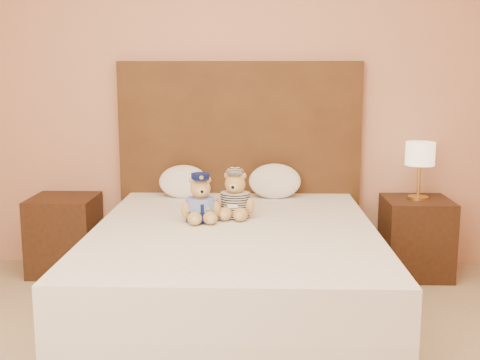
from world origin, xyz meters
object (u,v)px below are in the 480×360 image
teddy_prisoner (235,194)px  pillow_left (183,180)px  lamp (420,157)px  bed (235,273)px  pillow_right (275,179)px  nightstand_left (65,234)px  nightstand_right (416,237)px  teddy_police (200,198)px

teddy_prisoner → pillow_left: teddy_prisoner is taller
lamp → teddy_prisoner: size_ratio=1.39×
bed → pillow_right: pillow_right is taller
lamp → pillow_right: (-1.00, 0.03, -0.17)m
nightstand_left → bed: bearing=-32.6°
nightstand_left → teddy_prisoner: (1.25, -0.58, 0.42)m
nightstand_left → pillow_left: (0.86, 0.03, 0.40)m
nightstand_right → teddy_police: size_ratio=1.92×
bed → lamp: (1.25, 0.80, 0.57)m
nightstand_right → teddy_police: (-1.45, -0.68, 0.42)m
pillow_left → pillow_right: pillow_right is taller
teddy_police → pillow_right: (0.46, 0.71, -0.01)m
lamp → teddy_prisoner: bearing=-155.2°
teddy_police → pillow_left: bearing=92.1°
nightstand_left → teddy_prisoner: bearing=-25.0°
bed → lamp: size_ratio=5.00×
bed → pillow_left: pillow_left is taller
teddy_police → nightstand_right: bearing=12.5°
lamp → pillow_right: bearing=178.3°
nightstand_left → teddy_police: teddy_police is taller
teddy_prisoner → pillow_right: size_ratio=0.79×
nightstand_left → teddy_prisoner: teddy_prisoner is taller
nightstand_right → pillow_right: bearing=178.3°
lamp → nightstand_right: bearing=0.0°
pillow_right → bed: bearing=-106.9°
pillow_left → pillow_right: size_ratio=0.95×
nightstand_right → teddy_prisoner: bearing=-155.2°
nightstand_right → pillow_right: size_ratio=1.51×
nightstand_right → nightstand_left: bearing=180.0°
lamp → bed: bearing=-147.4°
nightstand_right → pillow_left: pillow_left is taller
teddy_prisoner → lamp: bearing=33.0°
bed → teddy_prisoner: teddy_prisoner is taller
teddy_police → teddy_prisoner: 0.22m
nightstand_left → pillow_right: 1.56m
bed → pillow_right: (0.25, 0.83, 0.40)m
nightstand_left → lamp: (2.50, 0.00, 0.57)m
teddy_prisoner → pillow_right: teddy_prisoner is taller
nightstand_right → lamp: size_ratio=1.38×
bed → lamp: 1.59m
pillow_right → nightstand_left: bearing=-178.9°
nightstand_left → teddy_prisoner: 1.44m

